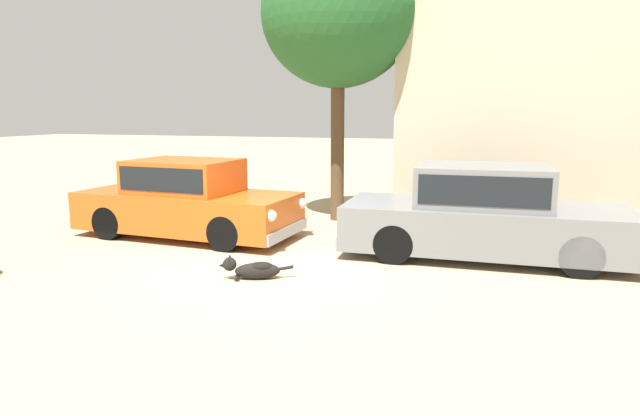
# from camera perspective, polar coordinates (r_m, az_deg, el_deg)

# --- Properties ---
(ground_plane) EXTENTS (80.00, 80.00, 0.00)m
(ground_plane) POSITION_cam_1_polar(r_m,az_deg,el_deg) (8.76, -5.12, -5.78)
(ground_plane) COLOR tan
(parked_sedan_nearest) EXTENTS (4.43, 1.99, 1.48)m
(parked_sedan_nearest) POSITION_cam_1_polar(r_m,az_deg,el_deg) (10.76, -13.73, 0.91)
(parked_sedan_nearest) COLOR #D15619
(parked_sedan_nearest) RESTS_ON ground_plane
(parked_sedan_second) EXTENTS (4.69, 1.88, 1.52)m
(parked_sedan_second) POSITION_cam_1_polar(r_m,az_deg,el_deg) (9.35, 16.65, -0.44)
(parked_sedan_second) COLOR slate
(parked_sedan_second) RESTS_ON ground_plane
(stray_dog_spotted) EXTENTS (1.03, 0.47, 0.36)m
(stray_dog_spotted) POSITION_cam_1_polar(r_m,az_deg,el_deg) (7.96, -6.98, -6.31)
(stray_dog_spotted) COLOR black
(stray_dog_spotted) RESTS_ON ground_plane
(acacia_tree_left) EXTENTS (3.28, 2.95, 5.98)m
(acacia_tree_left) POSITION_cam_1_polar(r_m,az_deg,el_deg) (12.15, 1.90, 19.58)
(acacia_tree_left) COLOR brown
(acacia_tree_left) RESTS_ON ground_plane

